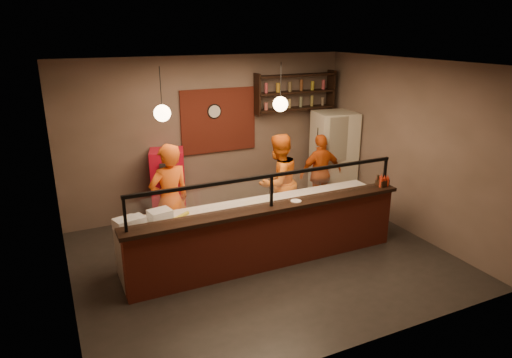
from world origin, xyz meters
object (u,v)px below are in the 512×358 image
fridge (333,157)px  pizza_dough (258,204)px  cook_right (321,173)px  cook_left (170,201)px  wall_clock (214,111)px  cook_mid (278,182)px  red_cooler (169,187)px  condiment_caddy (382,183)px  pepper_mill (378,181)px

fridge → pizza_dough: fridge is taller
cook_right → fridge: size_ratio=0.82×
cook_left → pizza_dough: cook_left is taller
wall_clock → cook_mid: bearing=-63.8°
red_cooler → condiment_caddy: size_ratio=7.42×
cook_right → condiment_caddy: (0.15, -1.72, 0.29)m
condiment_caddy → pepper_mill: size_ratio=0.99×
red_cooler → cook_mid: bearing=-16.5°
wall_clock → cook_left: wall_clock is taller
cook_mid → cook_right: size_ratio=1.13×
red_cooler → condiment_caddy: 4.04m
red_cooler → pizza_dough: size_ratio=3.31×
pizza_dough → cook_right: bearing=31.0°
cook_mid → fridge: size_ratio=0.93×
cook_right → red_cooler: cook_right is taller
wall_clock → cook_right: (1.95, -1.02, -1.28)m
wall_clock → cook_mid: size_ratio=0.16×
pizza_dough → cook_left: bearing=156.0°
fridge → red_cooler: (-3.60, 0.34, -0.26)m
pepper_mill → cook_left: bearing=162.7°
wall_clock → pizza_dough: wall_clock is taller
pepper_mill → cook_right: bearing=92.1°
wall_clock → cook_left: 2.45m
fridge → cook_mid: bearing=-145.6°
cook_right → fridge: 0.68m
cook_mid → pizza_dough: (-0.80, -0.79, -0.02)m
red_cooler → pepper_mill: 3.96m
condiment_caddy → red_cooler: bearing=142.8°
red_cooler → pizza_dough: 2.19m
condiment_caddy → cook_left: bearing=162.7°
wall_clock → cook_left: bearing=-130.7°
red_cooler → condiment_caddy: (3.20, -2.43, 0.37)m
wall_clock → cook_right: 2.54m
cook_mid → red_cooler: cook_mid is taller
cook_left → pizza_dough: 1.46m
cook_mid → condiment_caddy: bearing=119.2°
cook_right → fridge: (0.55, 0.36, 0.18)m
fridge → condiment_caddy: (-0.40, -2.09, 0.11)m
wall_clock → pizza_dough: size_ratio=0.67×
cook_mid → condiment_caddy: 1.90m
wall_clock → cook_mid: (0.72, -1.45, -1.17)m
pepper_mill → wall_clock: bearing=126.6°
cook_left → cook_right: 3.43m
pizza_dough → pepper_mill: pepper_mill is taller
cook_left → red_cooler: (0.32, 1.34, -0.23)m
cook_right → condiment_caddy: bearing=96.9°
cook_mid → fridge: (1.78, 0.80, 0.07)m
wall_clock → red_cooler: bearing=-164.3°
cook_right → pizza_dough: bearing=32.9°
fridge → pepper_mill: fridge is taller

